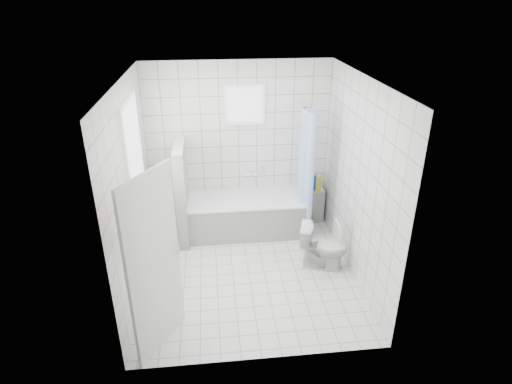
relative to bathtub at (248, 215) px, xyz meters
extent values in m
plane|color=white|center=(-0.09, -1.12, -0.29)|extent=(3.00, 3.00, 0.00)
plane|color=white|center=(-0.09, -1.12, 2.31)|extent=(3.00, 3.00, 0.00)
cube|color=white|center=(-0.09, 0.38, 1.01)|extent=(2.80, 0.02, 2.60)
cube|color=white|center=(-0.09, -2.62, 1.01)|extent=(2.80, 0.02, 2.60)
cube|color=white|center=(-1.49, -1.12, 1.01)|extent=(0.02, 3.00, 2.60)
cube|color=white|center=(1.31, -1.12, 1.01)|extent=(0.02, 3.00, 2.60)
cube|color=white|center=(-1.45, -0.82, 1.31)|extent=(0.01, 0.90, 1.40)
cube|color=white|center=(0.01, 0.33, 1.66)|extent=(0.50, 0.01, 0.50)
cube|color=white|center=(-1.40, -0.82, 0.57)|extent=(0.18, 1.02, 0.08)
cube|color=silver|center=(-1.14, -2.26, 0.71)|extent=(0.44, 0.71, 2.00)
cube|color=white|center=(0.00, 0.00, -0.02)|extent=(1.81, 0.75, 0.55)
cube|color=white|center=(0.00, 0.00, 0.27)|extent=(1.83, 0.77, 0.03)
cube|color=white|center=(-0.98, -0.05, 0.46)|extent=(0.15, 0.85, 1.50)
cube|color=white|center=(1.08, 0.25, -0.02)|extent=(0.40, 0.24, 0.55)
imported|color=silver|center=(0.94, -1.09, 0.03)|extent=(0.71, 0.53, 0.64)
cylinder|color=silver|center=(0.86, -0.02, 1.71)|extent=(0.02, 0.80, 0.02)
cube|color=silver|center=(0.10, 0.33, 0.56)|extent=(0.18, 0.06, 0.06)
imported|color=#37E0F8|center=(-1.39, -0.99, 0.70)|extent=(0.11, 0.11, 0.18)
imported|color=silver|center=(-1.39, -0.70, 0.74)|extent=(0.12, 0.12, 0.27)
imported|color=#E1576D|center=(-1.39, -1.18, 0.77)|extent=(0.17, 0.17, 0.32)
imported|color=#C060B2|center=(-1.39, -0.51, 0.71)|extent=(0.11, 0.11, 0.19)
cylinder|color=red|center=(1.01, 0.27, 0.38)|extent=(0.06, 0.06, 0.24)
cylinder|color=blue|center=(1.11, 0.27, 0.39)|extent=(0.06, 0.06, 0.25)
cylinder|color=yellow|center=(1.16, 0.16, 0.40)|extent=(0.06, 0.06, 0.27)
cylinder|color=green|center=(1.05, 0.17, 0.37)|extent=(0.06, 0.06, 0.21)
camera|label=1|loc=(-0.52, -5.89, 3.21)|focal=30.00mm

